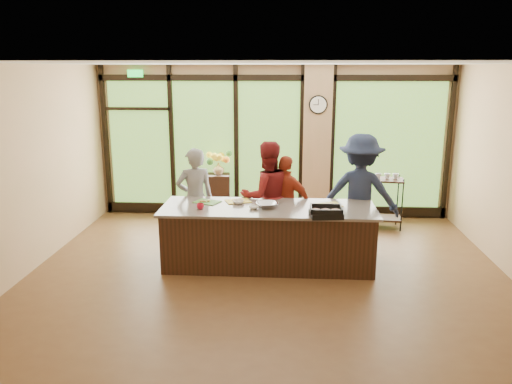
# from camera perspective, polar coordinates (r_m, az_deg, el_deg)

# --- Properties ---
(floor) EXTENTS (7.00, 7.00, 0.00)m
(floor) POSITION_cam_1_polar(r_m,az_deg,el_deg) (7.48, 1.30, -9.13)
(floor) COLOR brown
(floor) RESTS_ON ground
(ceiling) EXTENTS (7.00, 7.00, 0.00)m
(ceiling) POSITION_cam_1_polar(r_m,az_deg,el_deg) (6.88, 1.44, 14.50)
(ceiling) COLOR white
(ceiling) RESTS_ON back_wall
(back_wall) EXTENTS (7.00, 0.00, 7.00)m
(back_wall) POSITION_cam_1_polar(r_m,az_deg,el_deg) (9.98, 2.05, 5.72)
(back_wall) COLOR tan
(back_wall) RESTS_ON floor
(left_wall) EXTENTS (0.00, 6.00, 6.00)m
(left_wall) POSITION_cam_1_polar(r_m,az_deg,el_deg) (7.97, -24.69, 2.30)
(left_wall) COLOR tan
(left_wall) RESTS_ON floor
(window_wall) EXTENTS (6.90, 0.12, 3.00)m
(window_wall) POSITION_cam_1_polar(r_m,az_deg,el_deg) (9.95, 2.99, 5.08)
(window_wall) COLOR tan
(window_wall) RESTS_ON floor
(island_base) EXTENTS (3.10, 1.00, 0.88)m
(island_base) POSITION_cam_1_polar(r_m,az_deg,el_deg) (7.60, 1.41, -5.19)
(island_base) COLOR black
(island_base) RESTS_ON floor
(countertop) EXTENTS (3.20, 1.10, 0.04)m
(countertop) POSITION_cam_1_polar(r_m,az_deg,el_deg) (7.46, 1.43, -1.86)
(countertop) COLOR slate
(countertop) RESTS_ON island_base
(wall_clock) EXTENTS (0.36, 0.04, 0.36)m
(wall_clock) POSITION_cam_1_polar(r_m,az_deg,el_deg) (9.78, 7.13, 9.88)
(wall_clock) COLOR black
(wall_clock) RESTS_ON window_wall
(cook_left) EXTENTS (0.73, 0.61, 1.69)m
(cook_left) POSITION_cam_1_polar(r_m,az_deg,el_deg) (8.26, -6.98, -0.77)
(cook_left) COLOR slate
(cook_left) RESTS_ON floor
(cook_midleft) EXTENTS (1.05, 0.93, 1.81)m
(cook_midleft) POSITION_cam_1_polar(r_m,az_deg,el_deg) (8.13, 1.25, -0.50)
(cook_midleft) COLOR maroon
(cook_midleft) RESTS_ON floor
(cook_midright) EXTENTS (1.00, 0.72, 1.57)m
(cook_midright) POSITION_cam_1_polar(r_m,az_deg,el_deg) (8.17, 3.42, -1.31)
(cook_midright) COLOR maroon
(cook_midright) RESTS_ON floor
(cook_right) EXTENTS (1.37, 0.96, 1.94)m
(cook_right) POSITION_cam_1_polar(r_m,az_deg,el_deg) (8.21, 11.79, -0.18)
(cook_right) COLOR #1B223B
(cook_right) RESTS_ON floor
(roasting_pan) EXTENTS (0.48, 0.39, 0.08)m
(roasting_pan) POSITION_cam_1_polar(r_m,az_deg,el_deg) (7.03, 8.00, -2.52)
(roasting_pan) COLOR black
(roasting_pan) RESTS_ON countertop
(mixing_bowl) EXTENTS (0.40, 0.40, 0.08)m
(mixing_bowl) POSITION_cam_1_polar(r_m,az_deg,el_deg) (7.42, 1.26, -1.49)
(mixing_bowl) COLOR silver
(mixing_bowl) RESTS_ON countertop
(cutting_board_left) EXTENTS (0.45, 0.40, 0.01)m
(cutting_board_left) POSITION_cam_1_polar(r_m,az_deg,el_deg) (7.75, -5.60, -1.14)
(cutting_board_left) COLOR #427D2D
(cutting_board_left) RESTS_ON countertop
(cutting_board_center) EXTENTS (0.44, 0.39, 0.01)m
(cutting_board_center) POSITION_cam_1_polar(r_m,az_deg,el_deg) (7.76, -2.06, -1.05)
(cutting_board_center) COLOR gold
(cutting_board_center) RESTS_ON countertop
(cutting_board_right) EXTENTS (0.46, 0.40, 0.01)m
(cutting_board_right) POSITION_cam_1_polar(r_m,az_deg,el_deg) (7.61, 8.23, -1.49)
(cutting_board_right) COLOR gold
(cutting_board_right) RESTS_ON countertop
(prep_bowl_near) EXTENTS (0.22, 0.22, 0.05)m
(prep_bowl_near) POSITION_cam_1_polar(r_m,az_deg,el_deg) (7.62, -2.06, -1.16)
(prep_bowl_near) COLOR silver
(prep_bowl_near) RESTS_ON countertop
(prep_bowl_mid) EXTENTS (0.18, 0.18, 0.04)m
(prep_bowl_mid) POSITION_cam_1_polar(r_m,az_deg,el_deg) (7.35, -0.29, -1.78)
(prep_bowl_mid) COLOR silver
(prep_bowl_mid) RESTS_ON countertop
(prep_bowl_far) EXTENTS (0.18, 0.18, 0.03)m
(prep_bowl_far) POSITION_cam_1_polar(r_m,az_deg,el_deg) (7.67, 0.73, -1.13)
(prep_bowl_far) COLOR silver
(prep_bowl_far) RESTS_ON countertop
(red_ramekin) EXTENTS (0.14, 0.14, 0.09)m
(red_ramekin) POSITION_cam_1_polar(r_m,az_deg,el_deg) (7.37, -6.39, -1.64)
(red_ramekin) COLOR #B6122A
(red_ramekin) RESTS_ON countertop
(flower_stand) EXTENTS (0.48, 0.48, 0.88)m
(flower_stand) POSITION_cam_1_polar(r_m,az_deg,el_deg) (10.04, -4.25, -0.44)
(flower_stand) COLOR black
(flower_stand) RESTS_ON floor
(flower_vase) EXTENTS (0.29, 0.29, 0.24)m
(flower_vase) POSITION_cam_1_polar(r_m,az_deg,el_deg) (9.91, -4.31, 2.70)
(flower_vase) COLOR #9A8254
(flower_vase) RESTS_ON flower_stand
(bar_cart) EXTENTS (0.82, 0.53, 1.05)m
(bar_cart) POSITION_cam_1_polar(r_m,az_deg,el_deg) (9.58, 14.11, -0.37)
(bar_cart) COLOR black
(bar_cart) RESTS_ON floor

